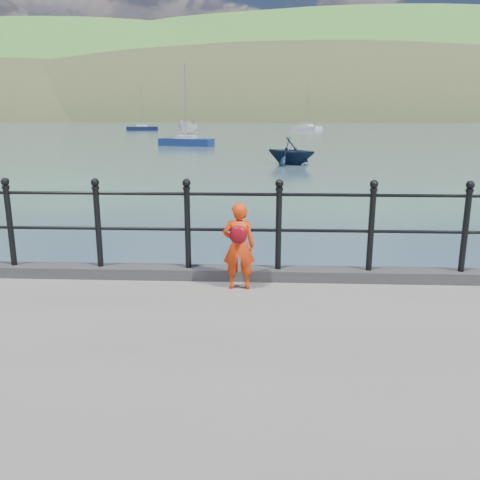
# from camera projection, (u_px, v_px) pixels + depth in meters

# --- Properties ---
(ground) EXTENTS (600.00, 600.00, 0.00)m
(ground) POSITION_uv_depth(u_px,v_px,m) (234.00, 342.00, 7.23)
(ground) COLOR #2D4251
(ground) RESTS_ON ground
(kerb) EXTENTS (60.00, 0.30, 0.15)m
(kerb) POSITION_uv_depth(u_px,v_px,m) (233.00, 273.00, 6.82)
(kerb) COLOR #28282B
(kerb) RESTS_ON quay
(railing) EXTENTS (18.11, 0.11, 1.20)m
(railing) POSITION_uv_depth(u_px,v_px,m) (233.00, 219.00, 6.64)
(railing) COLOR black
(railing) RESTS_ON kerb
(far_shore) EXTENTS (830.00, 200.00, 156.00)m
(far_shore) POSITION_uv_depth(u_px,v_px,m) (344.00, 167.00, 242.82)
(far_shore) COLOR #333A21
(far_shore) RESTS_ON ground
(child) EXTENTS (0.41, 0.33, 1.10)m
(child) POSITION_uv_depth(u_px,v_px,m) (239.00, 246.00, 6.33)
(child) COLOR #ED350B
(child) RESTS_ON quay
(launch_white) EXTENTS (3.10, 5.69, 2.08)m
(launch_white) POSITION_uv_depth(u_px,v_px,m) (187.00, 128.00, 67.86)
(launch_white) COLOR silver
(launch_white) RESTS_ON ground
(launch_navy) EXTENTS (4.27, 4.15, 1.71)m
(launch_navy) POSITION_uv_depth(u_px,v_px,m) (291.00, 151.00, 31.16)
(launch_navy) COLOR black
(launch_navy) RESTS_ON ground
(sailboat_port) EXTENTS (5.48, 3.23, 7.69)m
(sailboat_port) POSITION_uv_depth(u_px,v_px,m) (186.00, 142.00, 48.45)
(sailboat_port) COLOR navy
(sailboat_port) RESTS_ON ground
(sailboat_left) EXTENTS (5.57, 2.82, 7.69)m
(sailboat_left) POSITION_uv_depth(u_px,v_px,m) (142.00, 129.00, 87.65)
(sailboat_left) COLOR black
(sailboat_left) RESTS_ON ground
(sailboat_deep) EXTENTS (5.34, 5.63, 8.86)m
(sailboat_deep) POSITION_uv_depth(u_px,v_px,m) (307.00, 128.00, 91.24)
(sailboat_deep) COLOR silver
(sailboat_deep) RESTS_ON ground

